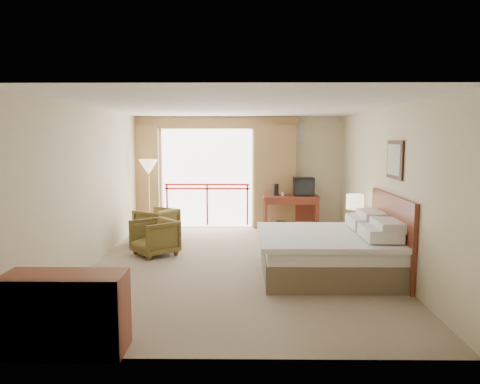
{
  "coord_description": "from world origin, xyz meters",
  "views": [
    {
      "loc": [
        0.13,
        -7.93,
        2.19
      ],
      "look_at": [
        0.04,
        0.4,
        1.22
      ],
      "focal_mm": 35.0,
      "sensor_mm": 36.0,
      "label": 1
    }
  ],
  "objects_px": {
    "wastebasket": "(281,228)",
    "side_table": "(148,229)",
    "armchair_near": "(155,255)",
    "nightstand": "(355,240)",
    "table_lamp": "(355,202)",
    "tv": "(304,187)",
    "bed": "(330,252)",
    "desk": "(290,203)",
    "armchair_far": "(157,240)",
    "dresser": "(65,313)",
    "floor_lamp": "(148,170)"
  },
  "relations": [
    {
      "from": "armchair_far",
      "to": "side_table",
      "type": "xyz_separation_m",
      "value": [
        -0.09,
        -0.47,
        0.34
      ]
    },
    {
      "from": "desk",
      "to": "tv",
      "type": "height_order",
      "value": "tv"
    },
    {
      "from": "nightstand",
      "to": "table_lamp",
      "type": "distance_m",
      "value": 0.72
    },
    {
      "from": "armchair_far",
      "to": "tv",
      "type": "bearing_deg",
      "value": 137.85
    },
    {
      "from": "wastebasket",
      "to": "side_table",
      "type": "relative_size",
      "value": 0.63
    },
    {
      "from": "armchair_near",
      "to": "nightstand",
      "type": "bearing_deg",
      "value": 52.37
    },
    {
      "from": "tv",
      "to": "wastebasket",
      "type": "relative_size",
      "value": 1.5
    },
    {
      "from": "floor_lamp",
      "to": "dresser",
      "type": "xyz_separation_m",
      "value": [
        0.39,
        -6.16,
        -1.05
      ]
    },
    {
      "from": "armchair_far",
      "to": "dresser",
      "type": "height_order",
      "value": "dresser"
    },
    {
      "from": "side_table",
      "to": "dresser",
      "type": "distance_m",
      "value": 4.83
    },
    {
      "from": "desk",
      "to": "armchair_near",
      "type": "relative_size",
      "value": 1.75
    },
    {
      "from": "desk",
      "to": "dresser",
      "type": "xyz_separation_m",
      "value": [
        -2.91,
        -6.38,
        -0.25
      ]
    },
    {
      "from": "dresser",
      "to": "armchair_far",
      "type": "bearing_deg",
      "value": 93.23
    },
    {
      "from": "desk",
      "to": "floor_lamp",
      "type": "bearing_deg",
      "value": -176.7
    },
    {
      "from": "dresser",
      "to": "wastebasket",
      "type": "bearing_deg",
      "value": 68.1
    },
    {
      "from": "bed",
      "to": "nightstand",
      "type": "relative_size",
      "value": 3.97
    },
    {
      "from": "nightstand",
      "to": "side_table",
      "type": "height_order",
      "value": "nightstand"
    },
    {
      "from": "side_table",
      "to": "armchair_near",
      "type": "bearing_deg",
      "value": -69.91
    },
    {
      "from": "side_table",
      "to": "bed",
      "type": "bearing_deg",
      "value": -31.6
    },
    {
      "from": "bed",
      "to": "armchair_near",
      "type": "height_order",
      "value": "bed"
    },
    {
      "from": "table_lamp",
      "to": "tv",
      "type": "relative_size",
      "value": 1.22
    },
    {
      "from": "tv",
      "to": "side_table",
      "type": "relative_size",
      "value": 0.94
    },
    {
      "from": "bed",
      "to": "desk",
      "type": "height_order",
      "value": "bed"
    },
    {
      "from": "bed",
      "to": "armchair_near",
      "type": "relative_size",
      "value": 2.87
    },
    {
      "from": "table_lamp",
      "to": "wastebasket",
      "type": "distance_m",
      "value": 2.26
    },
    {
      "from": "table_lamp",
      "to": "tv",
      "type": "xyz_separation_m",
      "value": [
        -0.7,
        2.16,
        0.07
      ]
    },
    {
      "from": "armchair_near",
      "to": "dresser",
      "type": "bearing_deg",
      "value": -41.26
    },
    {
      "from": "nightstand",
      "to": "dresser",
      "type": "distance_m",
      "value": 5.67
    },
    {
      "from": "wastebasket",
      "to": "floor_lamp",
      "type": "relative_size",
      "value": 0.19
    },
    {
      "from": "nightstand",
      "to": "armchair_near",
      "type": "bearing_deg",
      "value": -178.52
    },
    {
      "from": "table_lamp",
      "to": "armchair_far",
      "type": "xyz_separation_m",
      "value": [
        -3.97,
        1.14,
        -0.98
      ]
    },
    {
      "from": "desk",
      "to": "dresser",
      "type": "distance_m",
      "value": 7.02
    },
    {
      "from": "floor_lamp",
      "to": "wastebasket",
      "type": "bearing_deg",
      "value": -5.85
    },
    {
      "from": "desk",
      "to": "tv",
      "type": "xyz_separation_m",
      "value": [
        0.3,
        -0.06,
        0.4
      ]
    },
    {
      "from": "desk",
      "to": "floor_lamp",
      "type": "distance_m",
      "value": 3.41
    },
    {
      "from": "table_lamp",
      "to": "wastebasket",
      "type": "xyz_separation_m",
      "value": [
        -1.25,
        1.69,
        -0.83
      ]
    },
    {
      "from": "wastebasket",
      "to": "floor_lamp",
      "type": "distance_m",
      "value": 3.33
    },
    {
      "from": "armchair_far",
      "to": "armchair_near",
      "type": "xyz_separation_m",
      "value": [
        0.21,
        -1.29,
        0.0
      ]
    },
    {
      "from": "side_table",
      "to": "floor_lamp",
      "type": "bearing_deg",
      "value": 100.06
    },
    {
      "from": "bed",
      "to": "desk",
      "type": "relative_size",
      "value": 1.64
    },
    {
      "from": "bed",
      "to": "dresser",
      "type": "distance_m",
      "value": 4.23
    },
    {
      "from": "tv",
      "to": "wastebasket",
      "type": "distance_m",
      "value": 1.16
    },
    {
      "from": "desk",
      "to": "tv",
      "type": "bearing_deg",
      "value": -12.51
    },
    {
      "from": "side_table",
      "to": "tv",
      "type": "bearing_deg",
      "value": 24.0
    },
    {
      "from": "table_lamp",
      "to": "desk",
      "type": "relative_size",
      "value": 0.45
    },
    {
      "from": "bed",
      "to": "armchair_far",
      "type": "height_order",
      "value": "bed"
    },
    {
      "from": "side_table",
      "to": "floor_lamp",
      "type": "xyz_separation_m",
      "value": [
        -0.24,
        1.34,
        1.11
      ]
    },
    {
      "from": "armchair_near",
      "to": "side_table",
      "type": "bearing_deg",
      "value": 160.89
    },
    {
      "from": "bed",
      "to": "wastebasket",
      "type": "distance_m",
      "value": 3.15
    },
    {
      "from": "armchair_far",
      "to": "side_table",
      "type": "bearing_deg",
      "value": 19.62
    }
  ]
}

